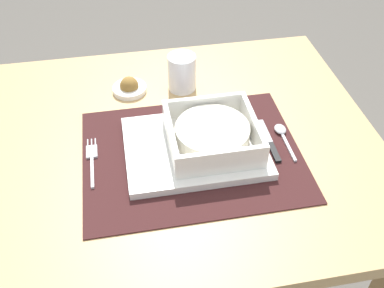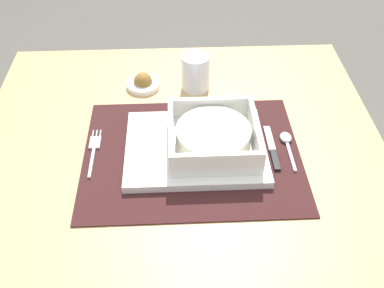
{
  "view_description": "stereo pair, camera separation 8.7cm",
  "coord_description": "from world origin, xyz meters",
  "px_view_note": "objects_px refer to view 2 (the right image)",
  "views": [
    {
      "loc": [
        -0.09,
        -0.69,
        1.34
      ],
      "look_at": [
        0.02,
        -0.05,
        0.74
      ],
      "focal_mm": 41.74,
      "sensor_mm": 36.0,
      "label": 1
    },
    {
      "loc": [
        -0.01,
        -0.7,
        1.34
      ],
      "look_at": [
        0.02,
        -0.05,
        0.74
      ],
      "focal_mm": 41.74,
      "sensor_mm": 36.0,
      "label": 2
    }
  ],
  "objects_px": {
    "porridge_bowl": "(213,136)",
    "butter_knife": "(273,150)",
    "spoon": "(287,141)",
    "drinking_glass": "(195,74)",
    "fork": "(94,149)",
    "dining_table": "(181,175)",
    "condiment_saucer": "(143,83)"
  },
  "relations": [
    {
      "from": "porridge_bowl",
      "to": "spoon",
      "type": "bearing_deg",
      "value": 5.88
    },
    {
      "from": "dining_table",
      "to": "condiment_saucer",
      "type": "bearing_deg",
      "value": 113.7
    },
    {
      "from": "condiment_saucer",
      "to": "dining_table",
      "type": "bearing_deg",
      "value": -66.3
    },
    {
      "from": "porridge_bowl",
      "to": "drinking_glass",
      "type": "distance_m",
      "value": 0.22
    },
    {
      "from": "dining_table",
      "to": "fork",
      "type": "height_order",
      "value": "fork"
    },
    {
      "from": "dining_table",
      "to": "butter_knife",
      "type": "xyz_separation_m",
      "value": [
        0.19,
        -0.05,
        0.12
      ]
    },
    {
      "from": "fork",
      "to": "dining_table",
      "type": "bearing_deg",
      "value": 14.3
    },
    {
      "from": "drinking_glass",
      "to": "dining_table",
      "type": "bearing_deg",
      "value": -103.21
    },
    {
      "from": "fork",
      "to": "condiment_saucer",
      "type": "bearing_deg",
      "value": 71.33
    },
    {
      "from": "condiment_saucer",
      "to": "drinking_glass",
      "type": "bearing_deg",
      "value": -4.15
    },
    {
      "from": "spoon",
      "to": "drinking_glass",
      "type": "height_order",
      "value": "drinking_glass"
    },
    {
      "from": "fork",
      "to": "condiment_saucer",
      "type": "height_order",
      "value": "condiment_saucer"
    },
    {
      "from": "spoon",
      "to": "butter_knife",
      "type": "relative_size",
      "value": 0.85
    },
    {
      "from": "dining_table",
      "to": "butter_knife",
      "type": "height_order",
      "value": "butter_knife"
    },
    {
      "from": "spoon",
      "to": "butter_knife",
      "type": "bearing_deg",
      "value": -148.97
    },
    {
      "from": "dining_table",
      "to": "fork",
      "type": "xyz_separation_m",
      "value": [
        -0.17,
        -0.03,
        0.12
      ]
    },
    {
      "from": "spoon",
      "to": "condiment_saucer",
      "type": "xyz_separation_m",
      "value": [
        -0.3,
        0.22,
        0.0
      ]
    },
    {
      "from": "drinking_glass",
      "to": "condiment_saucer",
      "type": "height_order",
      "value": "drinking_glass"
    },
    {
      "from": "dining_table",
      "to": "butter_knife",
      "type": "bearing_deg",
      "value": -15.87
    },
    {
      "from": "butter_knife",
      "to": "drinking_glass",
      "type": "xyz_separation_m",
      "value": [
        -0.14,
        0.23,
        0.03
      ]
    },
    {
      "from": "dining_table",
      "to": "spoon",
      "type": "relative_size",
      "value": 7.66
    },
    {
      "from": "butter_knife",
      "to": "drinking_glass",
      "type": "relative_size",
      "value": 1.5
    },
    {
      "from": "fork",
      "to": "condiment_saucer",
      "type": "relative_size",
      "value": 1.72
    },
    {
      "from": "fork",
      "to": "porridge_bowl",
      "type": "bearing_deg",
      "value": 0.73
    },
    {
      "from": "dining_table",
      "to": "drinking_glass",
      "type": "bearing_deg",
      "value": 76.79
    },
    {
      "from": "butter_knife",
      "to": "drinking_glass",
      "type": "bearing_deg",
      "value": 123.0
    },
    {
      "from": "porridge_bowl",
      "to": "drinking_glass",
      "type": "relative_size",
      "value": 2.03
    },
    {
      "from": "porridge_bowl",
      "to": "condiment_saucer",
      "type": "xyz_separation_m",
      "value": [
        -0.15,
        0.23,
        -0.03
      ]
    },
    {
      "from": "dining_table",
      "to": "drinking_glass",
      "type": "height_order",
      "value": "drinking_glass"
    },
    {
      "from": "fork",
      "to": "drinking_glass",
      "type": "relative_size",
      "value": 1.59
    },
    {
      "from": "porridge_bowl",
      "to": "butter_knife",
      "type": "bearing_deg",
      "value": -3.62
    },
    {
      "from": "porridge_bowl",
      "to": "spoon",
      "type": "distance_m",
      "value": 0.16
    }
  ]
}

